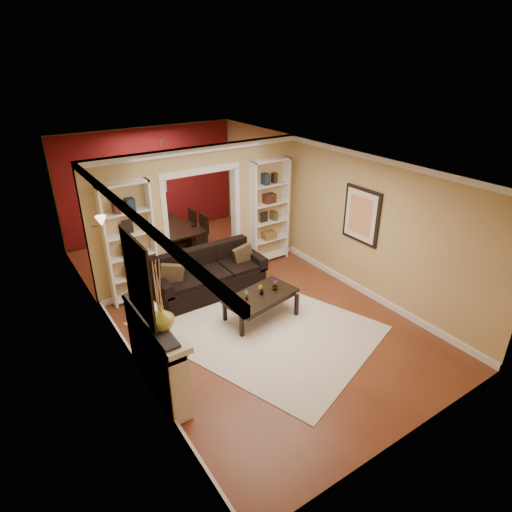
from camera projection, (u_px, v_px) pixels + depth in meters
floor at (234, 298)px, 8.27m from camera, size 8.00×8.00×0.00m
ceiling at (230, 159)px, 7.10m from camera, size 8.00×8.00×0.00m
wall_back at (150, 182)px, 10.68m from camera, size 8.00×0.00×8.00m
wall_front at (418, 351)px, 4.68m from camera, size 8.00×0.00×8.00m
wall_left at (106, 265)px, 6.56m from camera, size 0.00×8.00×8.00m
wall_right at (326, 210)px, 8.81m from camera, size 0.00×8.00×8.00m
partition_wall at (201, 214)px, 8.58m from camera, size 4.50×0.15×2.70m
red_back_panel at (151, 184)px, 10.67m from camera, size 4.44×0.04×2.64m
dining_window at (150, 175)px, 10.55m from camera, size 0.78×0.03×0.98m
area_rug at (257, 325)px, 7.43m from camera, size 3.85×4.51×0.01m
sofa at (209, 273)px, 8.28m from camera, size 2.18×0.94×0.85m
pillow_left at (171, 275)px, 7.79m from camera, size 0.44×0.24×0.43m
pillow_right at (243, 255)px, 8.58m from camera, size 0.39×0.12×0.39m
coffee_table at (261, 306)px, 7.55m from camera, size 1.38×0.91×0.48m
plant_left at (247, 295)px, 7.26m from camera, size 0.11×0.09×0.18m
plant_center at (261, 290)px, 7.41m from camera, size 0.13×0.13×0.19m
plant_right at (275, 285)px, 7.56m from camera, size 0.11×0.11×0.19m
bookshelf_left at (130, 244)px, 7.77m from camera, size 0.90×0.30×2.30m
bookshelf_right at (269, 212)px, 9.32m from camera, size 0.90×0.30×2.30m
fireplace at (158, 353)px, 5.85m from camera, size 0.32×1.70×1.16m
vase at (161, 317)px, 5.30m from camera, size 0.42×0.42×0.34m
mirror at (137, 278)px, 5.25m from camera, size 0.03×0.95×1.10m
wall_sconce at (98, 224)px, 6.81m from camera, size 0.18×0.18×0.22m
framed_art at (361, 216)px, 7.95m from camera, size 0.04×0.85×1.05m
dining_table at (170, 238)px, 10.21m from camera, size 1.66×0.92×0.58m
dining_chair_nw at (152, 242)px, 9.65m from camera, size 0.54×0.54×0.86m
dining_chair_ne at (196, 232)px, 10.20m from camera, size 0.55×0.55×0.84m
dining_chair_sw at (142, 234)px, 10.10m from camera, size 0.52×0.52×0.83m
dining_chair_se at (185, 225)px, 10.66m from camera, size 0.44×0.44×0.80m
chandelier at (169, 166)px, 9.42m from camera, size 0.50×0.50×0.30m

